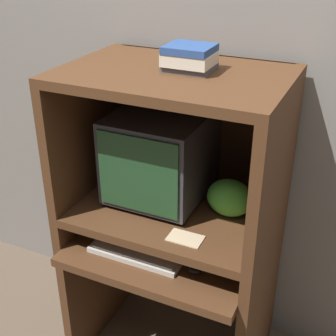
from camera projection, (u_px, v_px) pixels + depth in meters
wall_back at (208, 69)px, 1.97m from camera, size 6.00×0.06×2.60m
desk_base at (169, 288)px, 2.07m from camera, size 0.82×0.64×0.68m
desk_monitor_shelf at (174, 213)px, 1.93m from camera, size 0.82×0.58×0.14m
hutch_upper at (177, 119)px, 1.77m from camera, size 0.82×0.58×0.56m
crt_monitor at (161, 154)px, 1.91m from camera, size 0.37×0.41×0.37m
keyboard at (137, 252)px, 1.85m from camera, size 0.38×0.14×0.03m
mouse at (194, 269)px, 1.76m from camera, size 0.06×0.04×0.03m
snack_bag at (230, 198)px, 1.83m from camera, size 0.18×0.14×0.15m
book_stack at (190, 58)px, 1.63m from camera, size 0.17×0.15×0.09m
paper_card at (185, 238)px, 1.71m from camera, size 0.13×0.08×0.00m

